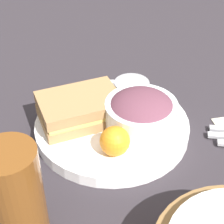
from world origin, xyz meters
TOP-DOWN VIEW (x-y plane):
  - ground_plane at (0.00, 0.00)m, footprint 4.00×4.00m
  - plate at (0.00, 0.00)m, footprint 0.26×0.26m
  - sandwich at (0.05, -0.02)m, footprint 0.15×0.11m
  - salad_bowl at (-0.04, 0.02)m, footprint 0.12×0.12m
  - dressing_cup at (-0.05, -0.05)m, footprint 0.06×0.06m
  - orange_wedge at (0.01, 0.07)m, footprint 0.05×0.05m
  - drink_glass at (0.16, 0.17)m, footprint 0.07×0.07m

SIDE VIEW (x-z plane):
  - ground_plane at x=0.00m, z-range 0.00..0.00m
  - plate at x=0.00m, z-range 0.00..0.02m
  - dressing_cup at x=-0.05m, z-range 0.02..0.06m
  - sandwich at x=0.05m, z-range 0.02..0.07m
  - orange_wedge at x=0.01m, z-range 0.02..0.07m
  - salad_bowl at x=-0.04m, z-range 0.02..0.08m
  - drink_glass at x=0.16m, z-range 0.00..0.14m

